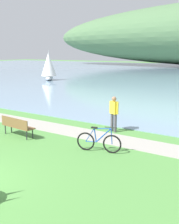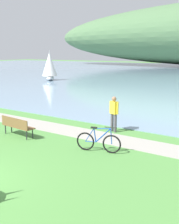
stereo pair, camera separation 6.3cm
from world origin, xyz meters
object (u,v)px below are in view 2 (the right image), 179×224
(park_bench_near_camera, at_px, (17,125))
(person_at_shoreline, at_px, (114,112))
(sailboat_nearest_to_shore, at_px, (50,66))
(bicycle_leaning_near_bench, at_px, (99,142))

(park_bench_near_camera, xyz_separation_m, person_at_shoreline, (3.29, 3.07, 0.46))
(person_at_shoreline, relative_size, sailboat_nearest_to_shore, 0.43)
(sailboat_nearest_to_shore, bearing_deg, person_at_shoreline, -41.60)
(bicycle_leaning_near_bench, bearing_deg, park_bench_near_camera, -175.26)
(person_at_shoreline, bearing_deg, bicycle_leaning_near_bench, -72.98)
(person_at_shoreline, bearing_deg, sailboat_nearest_to_shore, 138.40)
(park_bench_near_camera, xyz_separation_m, bicycle_leaning_near_bench, (4.13, 0.34, -0.12))
(park_bench_near_camera, distance_m, bicycle_leaning_near_bench, 4.14)
(park_bench_near_camera, distance_m, person_at_shoreline, 4.52)
(bicycle_leaning_near_bench, xyz_separation_m, person_at_shoreline, (-0.83, 2.73, 0.58))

